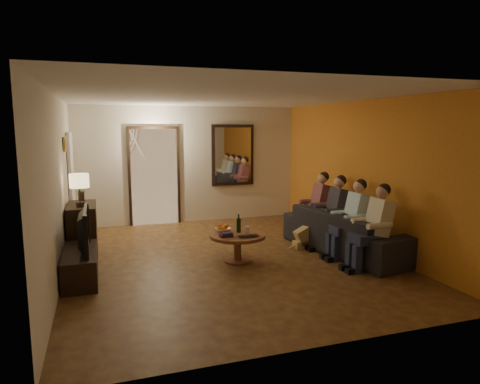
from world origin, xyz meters
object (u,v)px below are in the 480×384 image
object	(u,v)px
person_c	(334,215)
bowl	(223,230)
person_a	(375,230)
laptop	(249,237)
table_lamp	(80,190)
tv_stand	(81,265)
person_b	(353,222)
tv	(79,230)
sofa	(348,231)
dresser	(83,230)
wine_bottle	(239,223)
coffee_table	(238,248)
dog	(307,233)
person_d	(317,209)

from	to	relation	value
person_c	bowl	bearing A→B (deg)	179.66
person_a	bowl	bearing A→B (deg)	149.21
person_c	laptop	xyz separation A→B (m)	(-1.75, -0.49, -0.14)
table_lamp	tv_stand	world-z (taller)	table_lamp
person_b	tv_stand	bearing A→B (deg)	176.05
tv	sofa	bearing A→B (deg)	-89.87
dresser	laptop	bearing A→B (deg)	-29.62
dresser	person_c	size ratio (longest dim) A/B	0.82
table_lamp	wine_bottle	distance (m)	2.59
coffee_table	laptop	xyz separation A→B (m)	(0.10, -0.28, 0.24)
dog	dresser	bearing A→B (deg)	165.04
person_b	laptop	bearing A→B (deg)	176.34
wine_bottle	dresser	bearing A→B (deg)	157.11
tv_stand	dog	size ratio (longest dim) A/B	2.23
tv_stand	wine_bottle	bearing A→B (deg)	4.80
table_lamp	dog	bearing A→B (deg)	-8.18
table_lamp	wine_bottle	world-z (taller)	table_lamp
tv	sofa	world-z (taller)	tv
dog	laptop	size ratio (longest dim) A/B	1.70
person_d	person_a	bearing A→B (deg)	-90.00
dresser	dog	bearing A→B (deg)	-11.43
table_lamp	tv	distance (m)	1.08
tv_stand	dog	world-z (taller)	dog
dresser	dog	distance (m)	3.85
person_d	laptop	size ratio (longest dim) A/B	3.65
table_lamp	person_b	size ratio (longest dim) A/B	0.45
person_c	laptop	size ratio (longest dim) A/B	3.65
tv_stand	person_b	world-z (taller)	person_b
tv	bowl	world-z (taller)	tv
person_d	coffee_table	world-z (taller)	person_d
dog	laptop	bearing A→B (deg)	-157.80
coffee_table	table_lamp	bearing A→B (deg)	159.18
person_b	person_c	world-z (taller)	same
tv_stand	person_a	bearing A→B (deg)	-11.94
person_d	bowl	xyz separation A→B (m)	(-2.03, -0.59, -0.12)
tv_stand	tv	size ratio (longest dim) A/B	1.21
dresser	table_lamp	bearing A→B (deg)	-90.00
bowl	dresser	bearing A→B (deg)	157.62
dresser	bowl	bearing A→B (deg)	-22.38
laptop	person_d	bearing A→B (deg)	28.11
tv_stand	person_b	size ratio (longest dim) A/B	1.04
dresser	wine_bottle	bearing A→B (deg)	-22.89
person_a	person_d	world-z (taller)	same
tv_stand	wine_bottle	world-z (taller)	wine_bottle
sofa	person_a	distance (m)	0.94
sofa	person_d	bearing A→B (deg)	-3.03
person_b	bowl	distance (m)	2.13
dresser	person_c	bearing A→B (deg)	-12.17
tv	person_d	distance (m)	4.31
table_lamp	coffee_table	world-z (taller)	table_lamp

